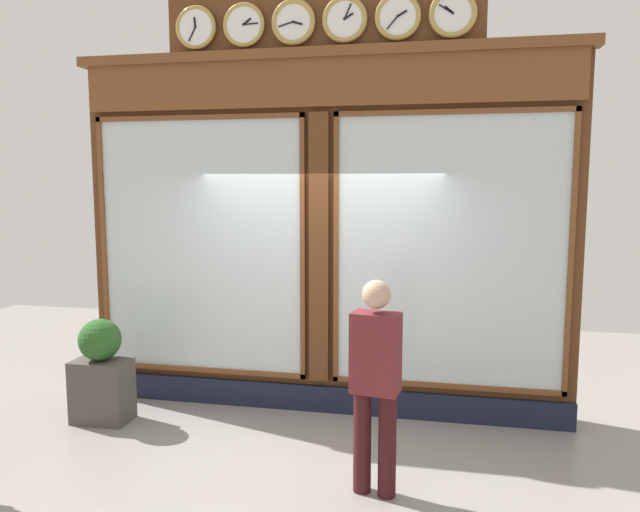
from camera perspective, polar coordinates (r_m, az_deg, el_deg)
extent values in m
cube|color=#5B3319|center=(6.35, 0.27, 1.57)|extent=(5.11, 0.30, 3.63)
cube|color=#191E33|center=(6.56, -0.04, -13.30)|extent=(5.11, 0.08, 0.28)
cube|color=brown|center=(6.21, -0.08, 16.06)|extent=(5.00, 0.08, 0.47)
cube|color=brown|center=(6.28, -0.04, 18.61)|extent=(5.21, 0.20, 0.10)
cube|color=silver|center=(6.07, 12.10, 0.34)|extent=(2.20, 0.02, 2.66)
cube|color=brown|center=(6.05, 12.44, 13.17)|extent=(2.30, 0.04, 0.05)
cube|color=brown|center=(6.35, 11.78, -11.90)|extent=(2.30, 0.04, 0.05)
cube|color=brown|center=(6.16, 22.63, 0.06)|extent=(0.05, 0.04, 2.76)
cube|color=brown|center=(6.14, 1.53, 0.58)|extent=(0.05, 0.04, 2.76)
cube|color=silver|center=(6.58, -11.20, 0.88)|extent=(2.20, 0.02, 2.66)
cube|color=brown|center=(6.56, -11.56, 12.70)|extent=(2.30, 0.04, 0.05)
cube|color=brown|center=(6.84, -10.99, -10.49)|extent=(2.30, 0.04, 0.05)
cube|color=brown|center=(7.07, -19.71, 1.02)|extent=(0.05, 0.04, 2.76)
cube|color=brown|center=(6.21, -1.65, 0.65)|extent=(0.05, 0.04, 2.76)
cube|color=#5B3319|center=(6.18, -0.06, 0.62)|extent=(0.20, 0.10, 2.76)
cube|color=#5B3319|center=(6.38, 0.04, 21.15)|extent=(3.19, 0.06, 0.63)
cylinder|color=white|center=(6.18, 12.43, 21.45)|extent=(0.36, 0.02, 0.36)
torus|color=#B79347|center=(6.18, 12.43, 21.46)|extent=(0.45, 0.05, 0.45)
cube|color=black|center=(6.18, 12.07, 21.79)|extent=(0.09, 0.01, 0.08)
cube|color=black|center=(6.18, 11.80, 21.88)|extent=(0.14, 0.01, 0.09)
sphere|color=black|center=(6.16, 12.44, 21.50)|extent=(0.02, 0.02, 0.02)
cylinder|color=white|center=(6.20, 7.35, 21.51)|extent=(0.36, 0.02, 0.36)
torus|color=#B79347|center=(6.20, 7.35, 21.52)|extent=(0.44, 0.05, 0.44)
cube|color=black|center=(6.19, 7.78, 21.76)|extent=(0.10, 0.01, 0.06)
cube|color=black|center=(6.18, 6.83, 21.03)|extent=(0.11, 0.01, 0.12)
sphere|color=black|center=(6.18, 7.34, 21.56)|extent=(0.02, 0.02, 0.02)
cylinder|color=white|center=(6.26, 2.34, 21.42)|extent=(0.36, 0.02, 0.36)
torus|color=#B79347|center=(6.26, 2.34, 21.43)|extent=(0.44, 0.05, 0.44)
cube|color=black|center=(6.24, 2.73, 21.69)|extent=(0.09, 0.01, 0.06)
cube|color=black|center=(6.26, 2.63, 22.08)|extent=(0.08, 0.01, 0.14)
sphere|color=black|center=(6.24, 2.31, 21.46)|extent=(0.02, 0.02, 0.02)
cylinder|color=white|center=(6.36, -2.53, 21.19)|extent=(0.36, 0.02, 0.36)
torus|color=#B79347|center=(6.36, -2.54, 21.20)|extent=(0.45, 0.05, 0.45)
cube|color=black|center=(6.33, -2.13, 21.12)|extent=(0.10, 0.01, 0.05)
cube|color=black|center=(6.36, -3.26, 21.01)|extent=(0.15, 0.01, 0.05)
sphere|color=black|center=(6.34, -2.58, 21.23)|extent=(0.02, 0.02, 0.02)
cylinder|color=white|center=(6.50, -7.21, 20.83)|extent=(0.36, 0.02, 0.36)
torus|color=#B79347|center=(6.50, -7.22, 20.84)|extent=(0.44, 0.04, 0.44)
cube|color=black|center=(6.48, -6.90, 21.13)|extent=(0.09, 0.01, 0.07)
cube|color=black|center=(6.46, -6.57, 20.95)|extent=(0.15, 0.01, 0.02)
sphere|color=black|center=(6.48, -7.27, 20.87)|extent=(0.02, 0.02, 0.02)
cylinder|color=white|center=(6.67, -11.64, 20.38)|extent=(0.36, 0.02, 0.36)
torus|color=#B79347|center=(6.67, -11.66, 20.39)|extent=(0.43, 0.04, 0.43)
cube|color=black|center=(6.67, -11.75, 20.81)|extent=(0.03, 0.01, 0.10)
cube|color=black|center=(6.66, -11.99, 19.81)|extent=(0.08, 0.01, 0.14)
sphere|color=black|center=(6.66, -11.71, 20.41)|extent=(0.02, 0.02, 0.02)
cylinder|color=#3A1316|center=(4.93, 4.01, -17.04)|extent=(0.14, 0.14, 0.82)
cylinder|color=#3A1316|center=(4.88, 6.36, -17.34)|extent=(0.14, 0.14, 0.82)
cube|color=maroon|center=(4.66, 5.28, -9.08)|extent=(0.39, 0.28, 0.62)
sphere|color=tan|center=(4.55, 5.34, -3.63)|extent=(0.22, 0.22, 0.22)
cube|color=#4C4742|center=(6.63, -19.87, -11.86)|extent=(0.56, 0.36, 0.64)
sphere|color=#285623|center=(6.49, -20.07, -7.44)|extent=(0.42, 0.42, 0.42)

